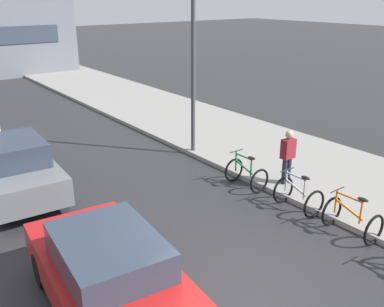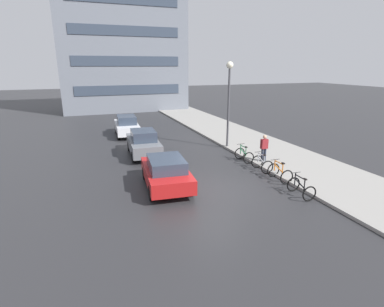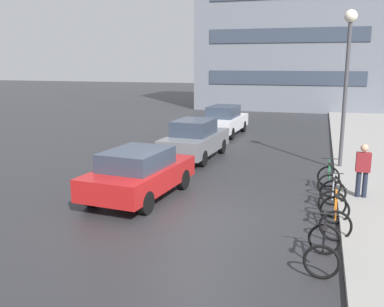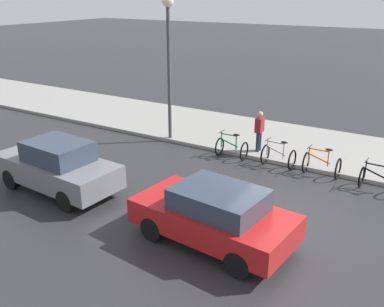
{
  "view_description": "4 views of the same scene",
  "coord_description": "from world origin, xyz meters",
  "px_view_note": "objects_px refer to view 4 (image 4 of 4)",
  "views": [
    {
      "loc": [
        -4.66,
        -4.7,
        5.21
      ],
      "look_at": [
        1.4,
        3.3,
        1.47
      ],
      "focal_mm": 40.0,
      "sensor_mm": 36.0,
      "label": 1
    },
    {
      "loc": [
        -5.54,
        -11.65,
        5.55
      ],
      "look_at": [
        -0.06,
        3.08,
        0.91
      ],
      "focal_mm": 28.0,
      "sensor_mm": 36.0,
      "label": 2
    },
    {
      "loc": [
        2.98,
        -10.22,
        3.99
      ],
      "look_at": [
        -0.65,
        1.8,
        1.3
      ],
      "focal_mm": 40.0,
      "sensor_mm": 36.0,
      "label": 3
    },
    {
      "loc": [
        -10.3,
        -3.26,
        5.9
      ],
      "look_at": [
        -0.78,
        2.55,
        1.66
      ],
      "focal_mm": 40.0,
      "sensor_mm": 36.0,
      "label": 4
    }
  ],
  "objects_px": {
    "pedestrian": "(259,130)",
    "streetlamp": "(168,42)",
    "bicycle_nearest": "(380,180)",
    "bicycle_third": "(278,156)",
    "car_grey": "(57,166)",
    "bicycle_farthest": "(232,148)",
    "car_red": "(215,215)",
    "bicycle_second": "(322,164)"
  },
  "relations": [
    {
      "from": "bicycle_nearest",
      "to": "car_red",
      "type": "distance_m",
      "value": 6.1
    },
    {
      "from": "car_red",
      "to": "streetlamp",
      "type": "xyz_separation_m",
      "value": [
        5.88,
        5.31,
        3.29
      ]
    },
    {
      "from": "bicycle_third",
      "to": "bicycle_farthest",
      "type": "distance_m",
      "value": 1.82
    },
    {
      "from": "bicycle_second",
      "to": "streetlamp",
      "type": "xyz_separation_m",
      "value": [
        0.33,
        6.44,
        3.64
      ]
    },
    {
      "from": "bicycle_third",
      "to": "streetlamp",
      "type": "relative_size",
      "value": 0.19
    },
    {
      "from": "bicycle_nearest",
      "to": "bicycle_second",
      "type": "relative_size",
      "value": 1.02
    },
    {
      "from": "bicycle_nearest",
      "to": "bicycle_third",
      "type": "xyz_separation_m",
      "value": [
        0.24,
        3.43,
        0.02
      ]
    },
    {
      "from": "bicycle_nearest",
      "to": "pedestrian",
      "type": "xyz_separation_m",
      "value": [
        1.05,
        4.54,
        0.58
      ]
    },
    {
      "from": "bicycle_second",
      "to": "car_red",
      "type": "xyz_separation_m",
      "value": [
        -5.55,
        1.13,
        0.36
      ]
    },
    {
      "from": "bicycle_farthest",
      "to": "streetlamp",
      "type": "relative_size",
      "value": 0.19
    },
    {
      "from": "bicycle_second",
      "to": "bicycle_third",
      "type": "relative_size",
      "value": 1.05
    },
    {
      "from": "bicycle_nearest",
      "to": "car_grey",
      "type": "distance_m",
      "value": 10.09
    },
    {
      "from": "car_grey",
      "to": "streetlamp",
      "type": "relative_size",
      "value": 0.75
    },
    {
      "from": "pedestrian",
      "to": "car_red",
      "type": "bearing_deg",
      "value": -166.56
    },
    {
      "from": "car_red",
      "to": "bicycle_third",
      "type": "bearing_deg",
      "value": 4.2
    },
    {
      "from": "bicycle_farthest",
      "to": "pedestrian",
      "type": "relative_size",
      "value": 0.64
    },
    {
      "from": "pedestrian",
      "to": "streetlamp",
      "type": "bearing_deg",
      "value": 96.68
    },
    {
      "from": "bicycle_nearest",
      "to": "bicycle_farthest",
      "type": "bearing_deg",
      "value": 88.2
    },
    {
      "from": "bicycle_second",
      "to": "bicycle_third",
      "type": "bearing_deg",
      "value": 91.15
    },
    {
      "from": "car_red",
      "to": "car_grey",
      "type": "height_order",
      "value": "car_grey"
    },
    {
      "from": "bicycle_third",
      "to": "streetlamp",
      "type": "distance_m",
      "value": 6.12
    },
    {
      "from": "car_grey",
      "to": "bicycle_nearest",
      "type": "bearing_deg",
      "value": -58.98
    },
    {
      "from": "bicycle_nearest",
      "to": "car_grey",
      "type": "xyz_separation_m",
      "value": [
        -5.2,
        8.64,
        0.43
      ]
    },
    {
      "from": "bicycle_second",
      "to": "car_grey",
      "type": "distance_m",
      "value": 8.69
    },
    {
      "from": "bicycle_second",
      "to": "bicycle_third",
      "type": "height_order",
      "value": "bicycle_second"
    },
    {
      "from": "car_red",
      "to": "pedestrian",
      "type": "height_order",
      "value": "pedestrian"
    },
    {
      "from": "bicycle_nearest",
      "to": "car_red",
      "type": "xyz_separation_m",
      "value": [
        -5.28,
        3.03,
        0.38
      ]
    },
    {
      "from": "bicycle_farthest",
      "to": "streetlamp",
      "type": "bearing_deg",
      "value": 81.92
    },
    {
      "from": "bicycle_second",
      "to": "streetlamp",
      "type": "height_order",
      "value": "streetlamp"
    },
    {
      "from": "streetlamp",
      "to": "bicycle_third",
      "type": "bearing_deg",
      "value": -94.25
    },
    {
      "from": "bicycle_nearest",
      "to": "car_grey",
      "type": "relative_size",
      "value": 0.27
    },
    {
      "from": "pedestrian",
      "to": "bicycle_third",
      "type": "bearing_deg",
      "value": -126.17
    },
    {
      "from": "pedestrian",
      "to": "streetlamp",
      "type": "distance_m",
      "value": 4.91
    },
    {
      "from": "car_grey",
      "to": "pedestrian",
      "type": "distance_m",
      "value": 7.47
    },
    {
      "from": "bicycle_farthest",
      "to": "bicycle_nearest",
      "type": "bearing_deg",
      "value": -91.8
    },
    {
      "from": "bicycle_farthest",
      "to": "car_red",
      "type": "bearing_deg",
      "value": -157.79
    },
    {
      "from": "bicycle_third",
      "to": "bicycle_second",
      "type": "bearing_deg",
      "value": -88.85
    },
    {
      "from": "bicycle_second",
      "to": "pedestrian",
      "type": "distance_m",
      "value": 2.81
    },
    {
      "from": "bicycle_third",
      "to": "car_grey",
      "type": "distance_m",
      "value": 7.54
    },
    {
      "from": "bicycle_third",
      "to": "car_red",
      "type": "height_order",
      "value": "car_red"
    },
    {
      "from": "bicycle_farthest",
      "to": "pedestrian",
      "type": "bearing_deg",
      "value": -38.82
    },
    {
      "from": "car_red",
      "to": "car_grey",
      "type": "xyz_separation_m",
      "value": [
        0.08,
        5.62,
        0.05
      ]
    }
  ]
}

